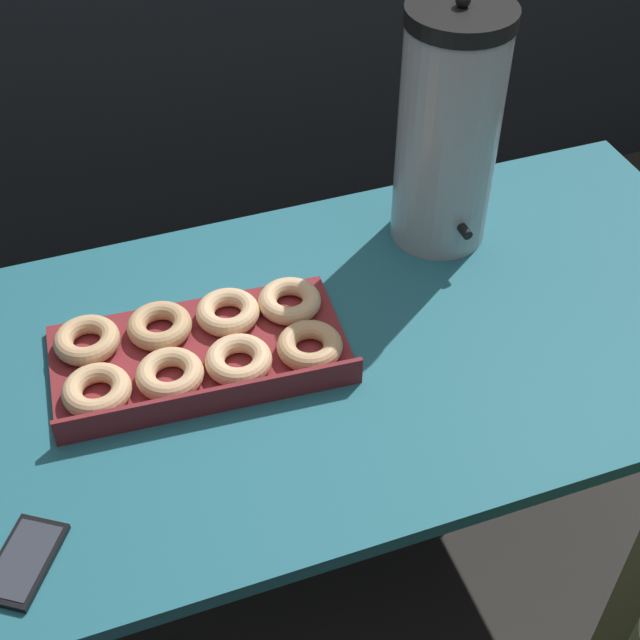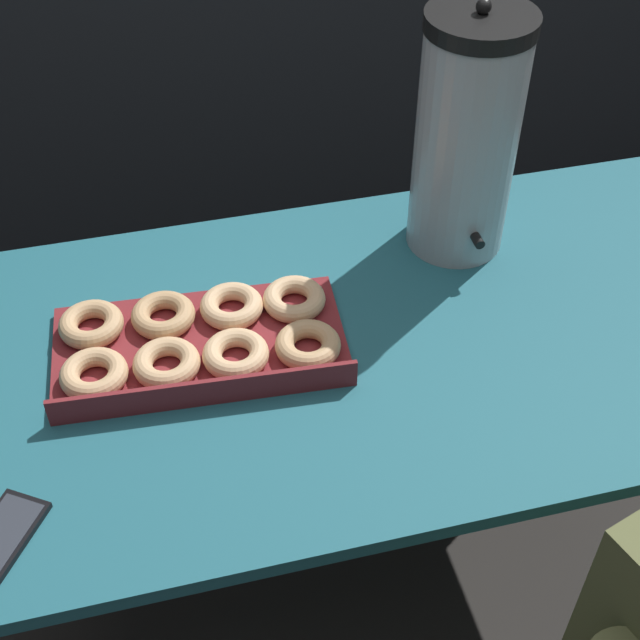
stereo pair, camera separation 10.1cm
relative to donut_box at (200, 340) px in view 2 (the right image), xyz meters
The scene contains 5 objects.
ground_plane 0.82m from the donut_box, ahead, with size 12.00×12.00×0.00m, color #2D2B28.
folding_table 0.29m from the donut_box, ahead, with size 1.42×0.76×0.75m.
donut_box is the anchor object (origin of this frame).
coffee_urn 0.57m from the donut_box, 19.19° to the left, with size 0.18×0.21×0.47m.
cell_phone 0.43m from the donut_box, 137.15° to the right, with size 0.13×0.15×0.01m.
Camera 2 is at (-0.33, -1.01, 1.81)m, focal length 50.00 mm.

